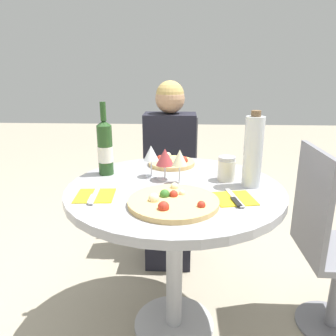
# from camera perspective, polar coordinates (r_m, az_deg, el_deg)

# --- Properties ---
(ground_plane) EXTENTS (12.00, 12.00, 0.00)m
(ground_plane) POSITION_cam_1_polar(r_m,az_deg,el_deg) (1.82, 1.04, -25.77)
(ground_plane) COLOR #9E937F
(ground_plane) RESTS_ON ground
(dining_table) EXTENTS (0.94, 0.94, 0.75)m
(dining_table) POSITION_cam_1_polar(r_m,az_deg,el_deg) (1.47, 1.17, -7.65)
(dining_table) COLOR #B2B2B7
(dining_table) RESTS_ON ground_plane
(chair_behind_diner) EXTENTS (0.37, 0.37, 0.91)m
(chair_behind_diner) POSITION_cam_1_polar(r_m,az_deg,el_deg) (2.31, 0.40, -3.16)
(chair_behind_diner) COLOR slate
(chair_behind_diner) RESTS_ON ground_plane
(seated_diner) EXTENTS (0.33, 0.41, 1.16)m
(seated_diner) POSITION_cam_1_polar(r_m,az_deg,el_deg) (2.15, 0.25, -2.17)
(seated_diner) COLOR black
(seated_diner) RESTS_ON ground_plane
(chair_empty_side) EXTENTS (0.37, 0.37, 0.91)m
(chair_empty_side) POSITION_cam_1_polar(r_m,az_deg,el_deg) (1.73, 26.29, -12.43)
(chair_empty_side) COLOR slate
(chair_empty_side) RESTS_ON ground_plane
(pizza_large) EXTENTS (0.34, 0.34, 0.05)m
(pizza_large) POSITION_cam_1_polar(r_m,az_deg,el_deg) (1.23, 0.99, -5.86)
(pizza_large) COLOR #DBB26B
(pizza_large) RESTS_ON dining_table
(pizza_small_far) EXTENTS (0.24, 0.24, 0.05)m
(pizza_small_far) POSITION_cam_1_polar(r_m,az_deg,el_deg) (1.72, 0.68, 1.03)
(pizza_small_far) COLOR #DBB26B
(pizza_small_far) RESTS_ON dining_table
(wine_bottle) EXTENTS (0.07, 0.07, 0.34)m
(wine_bottle) POSITION_cam_1_polar(r_m,az_deg,el_deg) (1.57, -10.89, 3.47)
(wine_bottle) COLOR #23471E
(wine_bottle) RESTS_ON dining_table
(tall_carafe) EXTENTS (0.08, 0.08, 0.32)m
(tall_carafe) POSITION_cam_1_polar(r_m,az_deg,el_deg) (1.42, 14.60, 2.81)
(tall_carafe) COLOR silver
(tall_carafe) RESTS_ON dining_table
(sugar_shaker) EXTENTS (0.08, 0.08, 0.11)m
(sugar_shaker) POSITION_cam_1_polar(r_m,az_deg,el_deg) (1.50, 10.14, -0.11)
(sugar_shaker) COLOR silver
(sugar_shaker) RESTS_ON dining_table
(wine_glass_front_right) EXTENTS (0.07, 0.07, 0.16)m
(wine_glass_front_right) POSITION_cam_1_polar(r_m,az_deg,el_deg) (1.42, 2.05, 1.67)
(wine_glass_front_right) COLOR silver
(wine_glass_front_right) RESTS_ON dining_table
(wine_glass_center) EXTENTS (0.08, 0.08, 0.15)m
(wine_glass_center) POSITION_cam_1_polar(r_m,az_deg,el_deg) (1.46, -0.54, 1.85)
(wine_glass_center) COLOR silver
(wine_glass_center) RESTS_ON dining_table
(wine_glass_back_left) EXTENTS (0.07, 0.07, 0.15)m
(wine_glass_back_left) POSITION_cam_1_polar(r_m,az_deg,el_deg) (1.51, -2.96, 2.50)
(wine_glass_back_left) COLOR silver
(wine_glass_back_left) RESTS_ON dining_table
(place_setting_left) EXTENTS (0.16, 0.19, 0.01)m
(place_setting_left) POSITION_cam_1_polar(r_m,az_deg,el_deg) (1.34, -12.63, -4.72)
(place_setting_left) COLOR yellow
(place_setting_left) RESTS_ON dining_table
(place_setting_right) EXTENTS (0.17, 0.19, 0.01)m
(place_setting_right) POSITION_cam_1_polar(r_m,az_deg,el_deg) (1.31, 11.48, -5.23)
(place_setting_right) COLOR yellow
(place_setting_right) RESTS_ON dining_table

